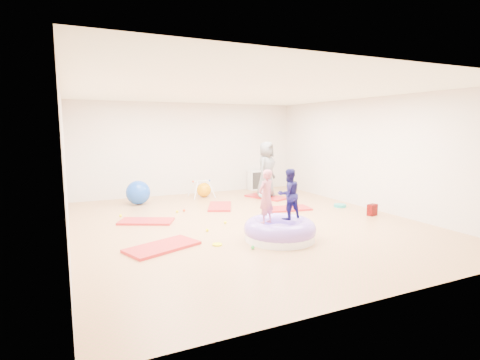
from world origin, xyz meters
name	(u,v)px	position (x,y,z in m)	size (l,w,h in m)	color
room	(246,159)	(0.00, 0.00, 1.40)	(7.01, 8.01, 2.81)	tan
gym_mat_front_left	(162,247)	(-2.06, -0.97, 0.03)	(1.24, 0.62, 0.05)	#C33C1F
gym_mat_mid_left	(146,221)	(-1.97, 0.94, 0.02)	(1.15, 0.57, 0.05)	#C33C1F
gym_mat_center_back	(220,206)	(0.08, 1.71, 0.02)	(1.13, 0.56, 0.05)	#C33C1F
gym_mat_right	(287,209)	(1.51, 0.74, 0.02)	(1.16, 0.58, 0.05)	#C33C1F
gym_mat_rear_right	(267,197)	(1.83, 2.36, 0.03)	(1.23, 0.61, 0.05)	#C33C1F
inflatable_cushion	(280,231)	(0.03, -1.38, 0.16)	(1.33, 1.33, 0.42)	white
child_pink	(266,194)	(-0.27, -1.38, 0.88)	(0.36, 0.24, 0.98)	#C76377
child_navy	(289,192)	(0.28, -1.27, 0.87)	(0.47, 0.36, 0.96)	#161351
adult_caregiver	(266,169)	(1.78, 2.32, 0.85)	(0.78, 0.51, 1.60)	slate
infant	(265,194)	(1.63, 2.12, 0.16)	(0.35, 0.35, 0.20)	#89C4DA
ball_pit_balls	(210,222)	(-0.74, 0.22, 0.03)	(2.79, 3.43, 0.07)	#EE4414
exercise_ball_blue	(138,193)	(-1.77, 2.98, 0.32)	(0.64, 0.64, 0.64)	#1645B6
exercise_ball_orange	(204,190)	(0.19, 3.27, 0.21)	(0.43, 0.43, 0.43)	orange
infant_play_gym	(201,186)	(0.08, 3.15, 0.35)	(0.68, 0.64, 0.52)	white
cube_shelf	(258,180)	(2.29, 3.79, 0.32)	(0.64, 0.32, 0.64)	white
balance_disc	(340,206)	(2.94, 0.42, 0.04)	(0.32, 0.32, 0.07)	#1BA79C
backpack	(372,210)	(2.99, -0.66, 0.13)	(0.23, 0.14, 0.27)	#910200
yellow_toy	(217,245)	(-1.15, -1.22, 0.01)	(0.18, 0.18, 0.03)	#FAFF00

